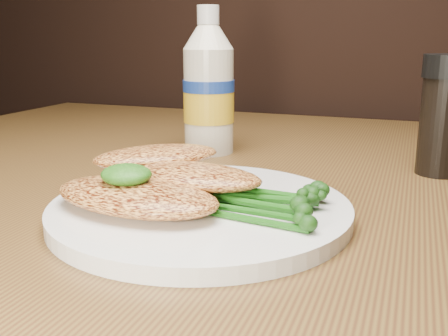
% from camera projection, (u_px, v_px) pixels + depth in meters
% --- Properties ---
extents(plate, '(0.25, 0.25, 0.01)m').
position_uv_depth(plate, '(200.00, 209.00, 0.42)').
color(plate, white).
rests_on(plate, dining_table).
extents(chicken_front, '(0.15, 0.09, 0.02)m').
position_uv_depth(chicken_front, '(136.00, 196.00, 0.40)').
color(chicken_front, '#EA9E4A').
rests_on(chicken_front, plate).
extents(chicken_mid, '(0.13, 0.07, 0.02)m').
position_uv_depth(chicken_mid, '(191.00, 176.00, 0.43)').
color(chicken_mid, '#EA9E4A').
rests_on(chicken_mid, plate).
extents(chicken_back, '(0.12, 0.12, 0.02)m').
position_uv_depth(chicken_back, '(157.00, 156.00, 0.47)').
color(chicken_back, '#EA9E4A').
rests_on(chicken_back, plate).
extents(pesto_front, '(0.05, 0.05, 0.02)m').
position_uv_depth(pesto_front, '(126.00, 175.00, 0.40)').
color(pesto_front, black).
rests_on(pesto_front, chicken_front).
extents(broccolini_bundle, '(0.13, 0.11, 0.02)m').
position_uv_depth(broccolini_bundle, '(260.00, 199.00, 0.40)').
color(broccolini_bundle, '#195412').
rests_on(broccolini_bundle, plate).
extents(mayo_bottle, '(0.06, 0.06, 0.18)m').
position_uv_depth(mayo_bottle, '(209.00, 81.00, 0.63)').
color(mayo_bottle, beige).
rests_on(mayo_bottle, dining_table).
extents(pepper_grinder, '(0.07, 0.07, 0.13)m').
position_uv_depth(pepper_grinder, '(444.00, 116.00, 0.54)').
color(pepper_grinder, black).
rests_on(pepper_grinder, dining_table).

